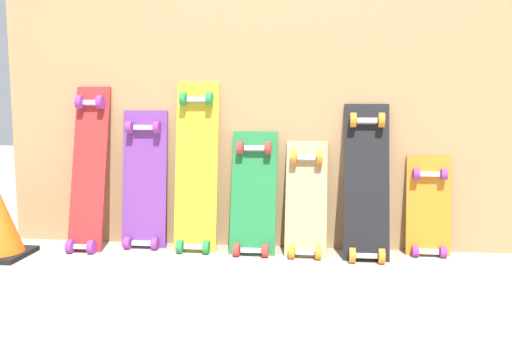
{
  "coord_description": "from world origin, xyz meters",
  "views": [
    {
      "loc": [
        0.32,
        -2.77,
        0.76
      ],
      "look_at": [
        0.0,
        -0.07,
        0.41
      ],
      "focal_mm": 39.05,
      "sensor_mm": 36.0,
      "label": 1
    }
  ],
  "objects": [
    {
      "name": "ground_plane",
      "position": [
        0.0,
        0.0,
        0.0
      ],
      "size": [
        12.0,
        12.0,
        0.0
      ],
      "primitive_type": "plane",
      "color": "#A89E8E"
    },
    {
      "name": "skateboard_purple",
      "position": [
        -0.59,
        -0.01,
        0.32
      ],
      "size": [
        0.23,
        0.17,
        0.77
      ],
      "color": "#6B338C",
      "rests_on": "ground"
    },
    {
      "name": "plywood_wall_panel",
      "position": [
        0.0,
        0.07,
        0.8
      ],
      "size": [
        2.67,
        0.04,
        1.59
      ],
      "primitive_type": "cube",
      "color": "tan",
      "rests_on": "ground"
    },
    {
      "name": "skateboard_red",
      "position": [
        -0.86,
        -0.07,
        0.38
      ],
      "size": [
        0.18,
        0.28,
        0.89
      ],
      "color": "#B22626",
      "rests_on": "ground"
    },
    {
      "name": "skateboard_green",
      "position": [
        -0.02,
        -0.06,
        0.27
      ],
      "size": [
        0.23,
        0.24,
        0.67
      ],
      "color": "#1E7238",
      "rests_on": "ground"
    },
    {
      "name": "skateboard_natural",
      "position": [
        0.25,
        -0.06,
        0.25
      ],
      "size": [
        0.2,
        0.25,
        0.62
      ],
      "color": "tan",
      "rests_on": "ground"
    },
    {
      "name": "skateboard_orange",
      "position": [
        0.85,
        -0.0,
        0.21
      ],
      "size": [
        0.21,
        0.14,
        0.56
      ],
      "color": "orange",
      "rests_on": "ground"
    },
    {
      "name": "skateboard_yellow",
      "position": [
        -0.31,
        -0.04,
        0.39
      ],
      "size": [
        0.22,
        0.21,
        0.91
      ],
      "color": "gold",
      "rests_on": "ground"
    },
    {
      "name": "skateboard_black",
      "position": [
        0.54,
        -0.08,
        0.34
      ],
      "size": [
        0.22,
        0.28,
        0.8
      ],
      "color": "black",
      "rests_on": "ground"
    }
  ]
}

